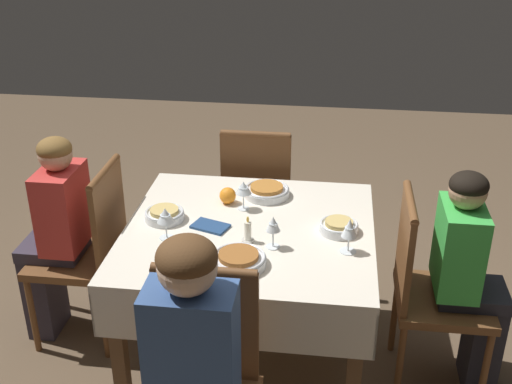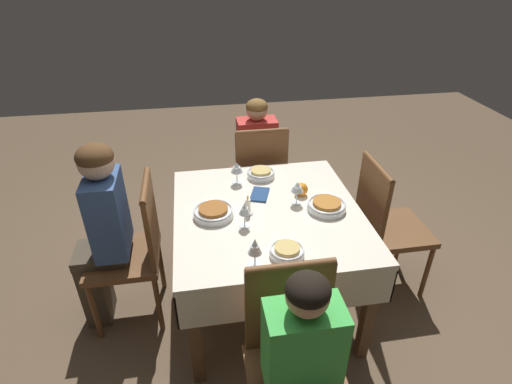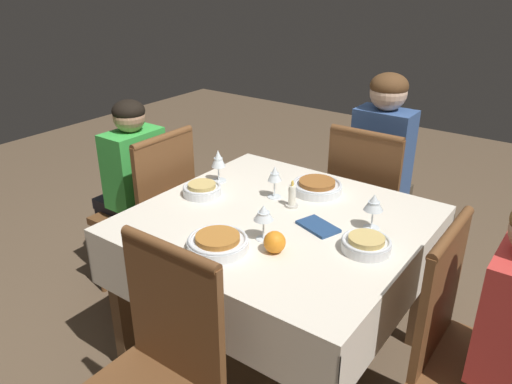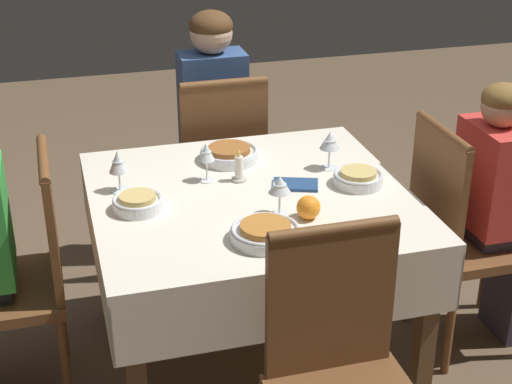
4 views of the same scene
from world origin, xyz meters
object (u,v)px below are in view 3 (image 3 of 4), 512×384
object	(u,v)px
bowl_north	(317,187)
napkin_red_folded	(318,226)
chair_north	(369,201)
wine_glass_east	(374,204)
dining_table	(278,237)
wine_glass_north	(275,175)
wine_glass_south	(264,214)
bowl_west	(202,189)
wine_glass_west	(218,160)
bowl_south	(218,242)
candle_centerpiece	(292,198)
chair_east	(469,352)
chair_west	(152,208)
chair_south	(150,380)
bowl_east	(366,244)
orange_fruit	(275,242)
person_adult_denim	(384,166)

from	to	relation	value
bowl_north	napkin_red_folded	xyz separation A→B (m)	(0.17, -0.30, -0.02)
chair_north	wine_glass_east	world-z (taller)	chair_north
dining_table	bowl_north	xyz separation A→B (m)	(0.00, 0.31, 0.12)
wine_glass_north	wine_glass_south	xyz separation A→B (m)	(0.18, -0.34, 0.00)
bowl_west	wine_glass_south	world-z (taller)	wine_glass_south
bowl_north	wine_glass_west	size ratio (longest dim) A/B	1.46
bowl_west	wine_glass_east	bearing A→B (deg)	11.63
bowl_south	candle_centerpiece	xyz separation A→B (m)	(0.03, 0.46, 0.02)
chair_east	chair_west	xyz separation A→B (m)	(-1.63, 0.13, 0.00)
chair_south	wine_glass_north	distance (m)	1.01
bowl_east	orange_fruit	bearing A→B (deg)	-142.08
chair_north	bowl_north	size ratio (longest dim) A/B	4.16
bowl_south	bowl_east	bearing A→B (deg)	34.94
chair_south	bowl_west	world-z (taller)	chair_south
wine_glass_west	candle_centerpiece	size ratio (longest dim) A/B	1.28
napkin_red_folded	orange_fruit	bearing A→B (deg)	-98.55
chair_north	person_adult_denim	xyz separation A→B (m)	(0.00, 0.16, 0.15)
chair_west	bowl_north	world-z (taller)	chair_west
chair_north	wine_glass_west	xyz separation A→B (m)	(-0.51, -0.64, 0.32)
candle_centerpiece	orange_fruit	distance (m)	0.38
chair_north	wine_glass_north	distance (m)	0.74
napkin_red_folded	bowl_east	bearing A→B (deg)	-11.82
person_adult_denim	napkin_red_folded	size ratio (longest dim) A/B	6.40
chair_south	candle_centerpiece	bearing A→B (deg)	94.37
orange_fruit	bowl_south	bearing A→B (deg)	-149.83
person_adult_denim	wine_glass_west	bearing A→B (deg)	57.48
bowl_north	orange_fruit	world-z (taller)	orange_fruit
chair_north	wine_glass_west	distance (m)	0.88
dining_table	candle_centerpiece	xyz separation A→B (m)	(-0.01, 0.12, 0.14)
bowl_west	wine_glass_west	bearing A→B (deg)	104.02
chair_north	wine_glass_east	xyz separation A→B (m)	(0.28, -0.66, 0.32)
person_adult_denim	wine_glass_east	size ratio (longest dim) A/B	8.02
chair_south	orange_fruit	size ratio (longest dim) A/B	11.70
dining_table	wine_glass_north	bearing A→B (deg)	129.21
wine_glass_north	wine_glass_east	world-z (taller)	same
wine_glass_east	bowl_west	xyz separation A→B (m)	(-0.75, -0.15, -0.08)
bowl_west	bowl_south	xyz separation A→B (m)	(0.36, -0.32, -0.00)
bowl_east	bowl_south	size ratio (longest dim) A/B	0.81
chair_north	chair_east	bearing A→B (deg)	130.45
wine_glass_west	napkin_red_folded	size ratio (longest dim) A/B	0.84
bowl_west	bowl_north	bearing A→B (deg)	39.35
candle_centerpiece	napkin_red_folded	xyz separation A→B (m)	(0.19, -0.10, -0.04)
person_adult_denim	napkin_red_folded	bearing A→B (deg)	96.79
chair_west	chair_south	distance (m)	1.21
bowl_north	wine_glass_north	bearing A→B (deg)	-128.16
chair_west	candle_centerpiece	bearing A→B (deg)	95.59
chair_east	chair_north	bearing A→B (deg)	40.45
dining_table	napkin_red_folded	world-z (taller)	napkin_red_folded
wine_glass_north	bowl_south	xyz separation A→B (m)	(0.08, -0.49, -0.08)
wine_glass_east	wine_glass_west	world-z (taller)	wine_glass_west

